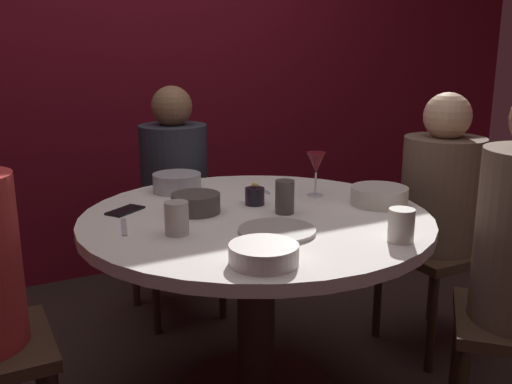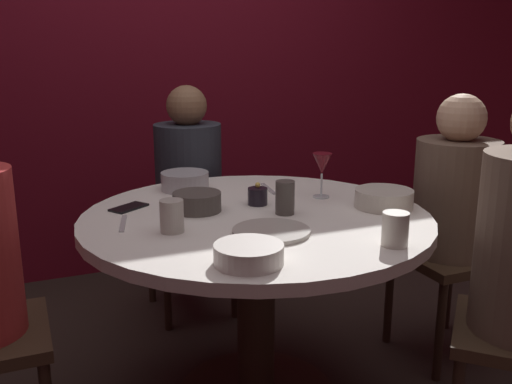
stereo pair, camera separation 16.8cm
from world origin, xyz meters
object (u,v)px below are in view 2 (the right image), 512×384
wine_glass (322,165)px  bowl_small_white (197,202)px  candle_holder (258,196)px  cup_near_candle (395,229)px  bowl_serving_large (185,181)px  bowl_salad_center (384,198)px  seated_diner_back (189,175)px  bowl_sauce_side (249,254)px  cup_by_right_diner (172,216)px  cell_phone (129,207)px  dining_table (256,258)px  dinner_plate (271,231)px  cup_by_left_diner (285,198)px  seated_diner_right (454,198)px

wine_glass → bowl_small_white: (-0.51, 0.01, -0.09)m
candle_holder → cup_near_candle: cup_near_candle is taller
bowl_small_white → candle_holder: bearing=-1.4°
bowl_serving_large → bowl_salad_center: (0.60, -0.54, -0.00)m
seated_diner_back → bowl_serving_large: seated_diner_back is taller
wine_glass → bowl_sauce_side: (-0.53, -0.54, -0.10)m
seated_diner_back → cup_by_right_diner: size_ratio=10.84×
bowl_serving_large → cell_phone: bearing=-144.3°
dining_table → dinner_plate: 0.28m
wine_glass → dinner_plate: (-0.36, -0.33, -0.12)m
bowl_small_white → cup_near_candle: bearing=-53.4°
seated_diner_back → cell_phone: 0.72m
bowl_salad_center → bowl_sauce_side: bowl_salad_center is taller
wine_glass → cup_by_left_diner: (-0.23, -0.15, -0.07)m
dining_table → dinner_plate: size_ratio=4.96×
cup_near_candle → cup_by_left_diner: size_ratio=0.86×
cell_phone → bowl_sauce_side: 0.70m
cup_by_right_diner → wine_glass: bearing=16.3°
bowl_salad_center → cup_by_left_diner: (-0.37, 0.07, 0.03)m
dinner_plate → bowl_salad_center: size_ratio=1.17×
bowl_salad_center → cup_by_right_diner: (-0.79, 0.02, 0.02)m
dining_table → cup_near_candle: (0.25, -0.47, 0.22)m
dinner_plate → cup_near_candle: 0.38m
candle_holder → dinner_plate: size_ratio=0.34×
cup_near_candle → seated_diner_right: bearing=35.9°
candle_holder → wine_glass: bearing=-0.4°
seated_diner_right → cell_phone: bearing=-10.7°
wine_glass → bowl_sauce_side: wine_glass is taller
bowl_serving_large → bowl_small_white: bearing=-98.5°
bowl_salad_center → cup_near_candle: cup_near_candle is taller
wine_glass → candle_holder: bearing=179.6°
dining_table → cell_phone: (-0.40, 0.24, 0.17)m
bowl_serving_large → cup_near_candle: bearing=-67.0°
candle_holder → bowl_salad_center: 0.47m
dinner_plate → bowl_small_white: bearing=112.9°
cup_by_right_diner → bowl_sauce_side: bearing=-70.9°
seated_diner_back → seated_diner_right: 1.23m
dinner_plate → bowl_salad_center: 0.52m
dinner_plate → dining_table: bearing=79.7°
seated_diner_right → cup_by_left_diner: 0.81m
wine_glass → cell_phone: bearing=169.4°
dining_table → seated_diner_back: seated_diner_back is taller
bowl_sauce_side → cup_near_candle: 0.46m
dinner_plate → bowl_serving_large: 0.66m
dinner_plate → cell_phone: bearing=128.0°
dinner_plate → bowl_small_white: size_ratio=1.43×
bowl_small_white → cup_by_left_diner: bearing=-29.3°
seated_diner_back → bowl_salad_center: size_ratio=5.36×
bowl_salad_center → bowl_small_white: bearing=161.1°
cup_near_candle → cup_by_left_diner: cup_by_left_diner is taller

